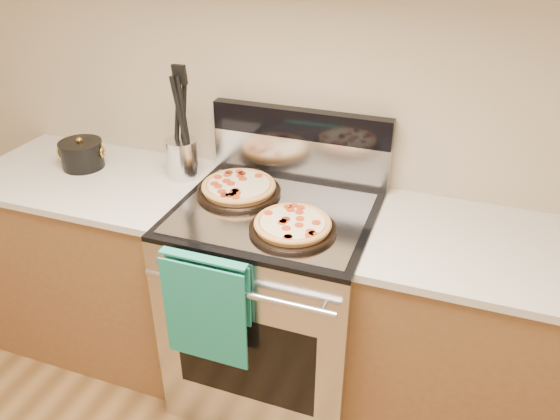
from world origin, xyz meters
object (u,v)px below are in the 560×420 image
(range_body, at_px, (275,305))
(pepperoni_pizza_front, at_px, (293,225))
(utensil_crock, at_px, (182,158))
(pepperoni_pizza_back, at_px, (239,188))
(saucepan, at_px, (82,156))

(range_body, xyz_separation_m, pepperoni_pizza_front, (0.12, -0.13, 0.50))
(range_body, xyz_separation_m, utensil_crock, (-0.48, 0.16, 0.54))
(pepperoni_pizza_back, xyz_separation_m, saucepan, (-0.77, 0.02, 0.02))
(range_body, height_order, saucepan, saucepan)
(pepperoni_pizza_front, distance_m, saucepan, 1.09)
(utensil_crock, bearing_deg, pepperoni_pizza_front, -25.65)
(pepperoni_pizza_back, height_order, pepperoni_pizza_front, pepperoni_pizza_back)
(saucepan, bearing_deg, utensil_crock, 8.25)
(pepperoni_pizza_back, distance_m, utensil_crock, 0.32)
(range_body, height_order, pepperoni_pizza_front, pepperoni_pizza_front)
(range_body, distance_m, utensil_crock, 0.74)
(range_body, distance_m, saucepan, 1.08)
(utensil_crock, distance_m, saucepan, 0.47)
(pepperoni_pizza_back, relative_size, saucepan, 1.83)
(pepperoni_pizza_back, relative_size, pepperoni_pizza_front, 1.08)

